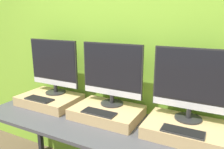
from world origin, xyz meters
TOP-DOWN VIEW (x-y plane):
  - wall_back at (0.00, 0.79)m, footprint 8.00×0.04m
  - workbench at (0.00, 0.36)m, footprint 2.27×0.72m
  - wooden_riser_left at (-0.69, 0.49)m, footprint 0.61×0.43m
  - monitor_left at (-0.69, 0.58)m, footprint 0.59×0.21m
  - keyboard_left at (-0.69, 0.34)m, footprint 0.30×0.12m
  - wooden_riser_center at (0.00, 0.49)m, footprint 0.61×0.43m
  - monitor_center at (0.00, 0.58)m, footprint 0.59×0.21m
  - keyboard_center at (0.00, 0.34)m, footprint 0.30×0.12m
  - wooden_riser_right at (0.69, 0.49)m, footprint 0.61×0.43m
  - monitor_right at (0.69, 0.58)m, footprint 0.59×0.21m
  - keyboard_right at (0.69, 0.34)m, footprint 0.30×0.12m

SIDE VIEW (x-z plane):
  - workbench at x=0.00m, z-range 0.33..1.11m
  - wooden_riser_left at x=-0.69m, z-range 0.79..0.88m
  - wooden_riser_center at x=0.00m, z-range 0.79..0.88m
  - wooden_riser_right at x=0.69m, z-range 0.79..0.88m
  - keyboard_left at x=-0.69m, z-range 0.88..0.90m
  - keyboard_center at x=0.00m, z-range 0.88..0.90m
  - keyboard_right at x=0.69m, z-range 0.88..0.90m
  - monitor_left at x=-0.69m, z-range 0.90..1.48m
  - monitor_center at x=0.00m, z-range 0.90..1.48m
  - monitor_right at x=0.69m, z-range 0.90..1.48m
  - wall_back at x=0.00m, z-range 0.00..2.60m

